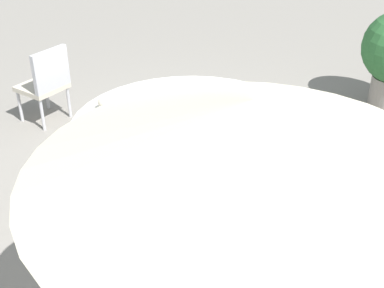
% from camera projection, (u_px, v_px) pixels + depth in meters
% --- Properties ---
extents(ground_plane, '(16.00, 16.00, 0.00)m').
position_uv_depth(ground_plane, '(192.00, 173.00, 5.67)').
color(ground_plane, gray).
extents(round_bed, '(2.53, 2.53, 0.61)m').
position_uv_depth(round_bed, '(192.00, 148.00, 5.52)').
color(round_bed, '#595966').
rests_on(round_bed, ground_plane).
extents(throw_pillow_0, '(0.56, 0.34, 0.20)m').
position_uv_depth(throw_pillow_0, '(123.00, 103.00, 5.56)').
color(throw_pillow_0, beige).
rests_on(throw_pillow_0, round_bed).
extents(throw_pillow_1, '(0.46, 0.40, 0.19)m').
position_uv_depth(throw_pillow_1, '(115.00, 118.00, 5.27)').
color(throw_pillow_1, beige).
rests_on(throw_pillow_1, round_bed).
extents(throw_pillow_2, '(0.51, 0.31, 0.17)m').
position_uv_depth(throw_pillow_2, '(114.00, 136.00, 4.97)').
color(throw_pillow_2, beige).
rests_on(throw_pillow_2, round_bed).
extents(throw_pillow_3, '(0.43, 0.40, 0.21)m').
position_uv_depth(throw_pillow_3, '(137.00, 149.00, 4.72)').
color(throw_pillow_3, beige).
rests_on(throw_pillow_3, round_bed).
extents(throw_pillow_4, '(0.50, 0.40, 0.19)m').
position_uv_depth(throw_pillow_4, '(174.00, 156.00, 4.64)').
color(throw_pillow_4, silver).
rests_on(throw_pillow_4, round_bed).
extents(patio_chair, '(0.66, 0.67, 0.98)m').
position_uv_depth(patio_chair, '(46.00, 81.00, 6.45)').
color(patio_chair, '#B7B7BC').
rests_on(patio_chair, ground_plane).
extents(patio_umbrella, '(2.20, 2.20, 2.13)m').
position_uv_depth(patio_umbrella, '(250.00, 141.00, 2.41)').
color(patio_umbrella, '#262628').
rests_on(patio_umbrella, ground_plane).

